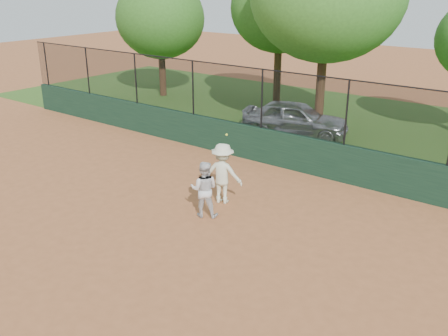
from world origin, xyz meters
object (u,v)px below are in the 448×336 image
Objects in this scene: player_second at (204,189)px; tree_0 at (160,18)px; player_main at (223,173)px; tree_1 at (280,9)px; parked_car at (295,119)px.

player_second is 15.32m from tree_0.
tree_1 reaches higher than player_main.
player_main reaches higher than player_second.
tree_1 reaches higher than parked_car.
tree_0 is at bearing 58.29° from parked_car.
tree_1 is (-4.76, 10.65, 3.77)m from player_main.
parked_car is 2.74× the size of player_second.
player_main is 0.32× the size of tree_1.
tree_1 is at bearing 21.76° from parked_car.
parked_car is 6.94m from player_main.
player_second is at bearing 174.22° from parked_car.
tree_1 is (-4.90, 11.64, 3.87)m from player_second.
parked_car is 1.94× the size of player_main.
player_second is 1.00m from player_main.
tree_0 is at bearing -70.64° from player_second.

